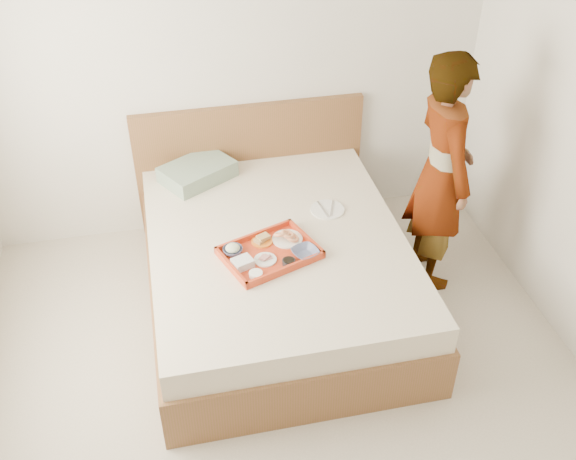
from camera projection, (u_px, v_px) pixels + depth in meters
The scene contains 16 objects.
ground at pixel (297, 426), 3.63m from camera, with size 3.50×4.00×0.01m, color beige.
wall_back at pixel (231, 56), 4.42m from camera, with size 3.50×0.01×2.60m, color silver.
bed at pixel (277, 270), 4.27m from camera, with size 1.65×2.00×0.53m, color brown.
headboard at pixel (250, 164), 4.91m from camera, with size 1.65×0.06×0.95m, color brown.
pillow at pixel (198, 172), 4.61m from camera, with size 0.47×0.32×0.11m, color gray.
tray at pixel (270, 252), 3.95m from camera, with size 0.54×0.39×0.05m, color red.
prawn_plate at pixel (287, 239), 4.07m from camera, with size 0.19×0.19×0.01m, color white.
navy_bowl_big at pixel (305, 253), 3.94m from camera, with size 0.15×0.15×0.04m, color #152044.
sauce_dish at pixel (289, 262), 3.87m from camera, with size 0.08×0.08×0.03m, color black.
meat_plate at pixel (265, 260), 3.91m from camera, with size 0.13×0.13×0.01m, color white.
bread_plate at pixel (262, 241), 4.05m from camera, with size 0.13×0.13×0.01m, color orange.
salad_bowl at pixel (233, 251), 3.95m from camera, with size 0.12×0.12×0.04m, color #152044.
plastic_tub at pixel (243, 263), 3.85m from camera, with size 0.11×0.09×0.05m, color silver.
cheese_round at pixel (256, 274), 3.79m from camera, with size 0.08×0.08×0.03m, color white.
dinner_plate at pixel (327, 210), 4.34m from camera, with size 0.22×0.22×0.01m, color white.
person at pixel (441, 174), 4.19m from camera, with size 0.59×0.38×1.61m, color silver.
Camera 1 is at (-0.53, -2.21, 3.03)m, focal length 41.81 mm.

